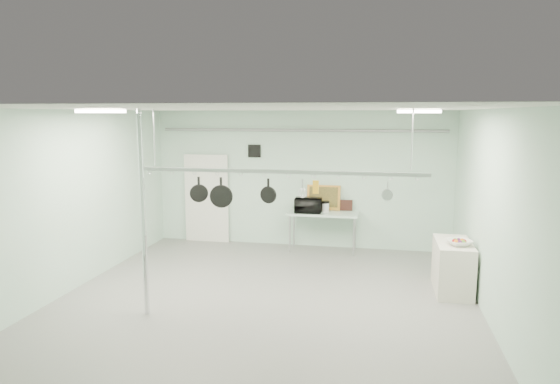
% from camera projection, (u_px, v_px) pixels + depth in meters
% --- Properties ---
extents(floor, '(8.00, 8.00, 0.00)m').
position_uv_depth(floor, '(261.00, 307.00, 8.13)').
color(floor, gray).
rests_on(floor, ground).
extents(ceiling, '(7.00, 8.00, 0.02)m').
position_uv_depth(ceiling, '(260.00, 109.00, 7.63)').
color(ceiling, silver).
rests_on(ceiling, back_wall).
extents(back_wall, '(7.00, 0.02, 3.20)m').
position_uv_depth(back_wall, '(300.00, 179.00, 11.74)').
color(back_wall, silver).
rests_on(back_wall, floor).
extents(right_wall, '(0.02, 8.00, 3.20)m').
position_uv_depth(right_wall, '(495.00, 220.00, 7.20)').
color(right_wall, silver).
rests_on(right_wall, floor).
extents(door, '(1.10, 0.10, 2.20)m').
position_uv_depth(door, '(207.00, 199.00, 12.23)').
color(door, silver).
rests_on(door, floor).
extents(wall_vent, '(0.30, 0.04, 0.30)m').
position_uv_depth(wall_vent, '(254.00, 151.00, 11.84)').
color(wall_vent, black).
rests_on(wall_vent, back_wall).
extents(conduit_pipe, '(6.60, 0.07, 0.07)m').
position_uv_depth(conduit_pipe, '(300.00, 130.00, 11.48)').
color(conduit_pipe, gray).
rests_on(conduit_pipe, back_wall).
extents(chrome_pole, '(0.08, 0.08, 3.20)m').
position_uv_depth(chrome_pole, '(143.00, 214.00, 7.63)').
color(chrome_pole, silver).
rests_on(chrome_pole, floor).
extents(prep_table, '(1.60, 0.70, 0.91)m').
position_uv_depth(prep_table, '(323.00, 215.00, 11.37)').
color(prep_table, '#AFCEBA').
rests_on(prep_table, floor).
extents(side_cabinet, '(0.60, 1.20, 0.90)m').
position_uv_depth(side_cabinet, '(453.00, 267.00, 8.80)').
color(side_cabinet, beige).
rests_on(side_cabinet, floor).
extents(pot_rack, '(4.80, 0.06, 1.00)m').
position_uv_depth(pot_rack, '(277.00, 170.00, 8.03)').
color(pot_rack, '#B7B7BC').
rests_on(pot_rack, ceiling).
extents(light_panel_left, '(0.65, 0.30, 0.05)m').
position_uv_depth(light_panel_left, '(101.00, 111.00, 7.29)').
color(light_panel_left, white).
rests_on(light_panel_left, ceiling).
extents(light_panel_right, '(0.65, 0.30, 0.05)m').
position_uv_depth(light_panel_right, '(419.00, 111.00, 7.75)').
color(light_panel_right, white).
rests_on(light_panel_right, ceiling).
extents(microwave, '(0.62, 0.43, 0.33)m').
position_uv_depth(microwave, '(308.00, 205.00, 11.30)').
color(microwave, black).
rests_on(microwave, prep_table).
extents(coffee_canister, '(0.19, 0.19, 0.21)m').
position_uv_depth(coffee_canister, '(326.00, 208.00, 11.36)').
color(coffee_canister, white).
rests_on(coffee_canister, prep_table).
extents(painting_large, '(0.78, 0.15, 0.58)m').
position_uv_depth(painting_large, '(324.00, 198.00, 11.61)').
color(painting_large, gold).
rests_on(painting_large, prep_table).
extents(painting_small, '(0.31, 0.11, 0.25)m').
position_uv_depth(painting_small, '(346.00, 205.00, 11.53)').
color(painting_small, black).
rests_on(painting_small, prep_table).
extents(fruit_bowl, '(0.52, 0.52, 0.10)m').
position_uv_depth(fruit_bowl, '(459.00, 243.00, 8.51)').
color(fruit_bowl, white).
rests_on(fruit_bowl, side_cabinet).
extents(skillet_left, '(0.30, 0.17, 0.42)m').
position_uv_depth(skillet_left, '(199.00, 189.00, 8.34)').
color(skillet_left, black).
rests_on(skillet_left, pot_rack).
extents(skillet_mid, '(0.39, 0.11, 0.52)m').
position_uv_depth(skillet_mid, '(221.00, 193.00, 8.28)').
color(skillet_mid, black).
rests_on(skillet_mid, pot_rack).
extents(skillet_right, '(0.28, 0.11, 0.39)m').
position_uv_depth(skillet_right, '(268.00, 190.00, 8.11)').
color(skillet_right, black).
rests_on(skillet_right, pot_rack).
extents(whisk, '(0.19, 0.19, 0.31)m').
position_uv_depth(whisk, '(302.00, 189.00, 8.00)').
color(whisk, '#AFAFB3').
rests_on(whisk, pot_rack).
extents(grater, '(0.10, 0.05, 0.24)m').
position_uv_depth(grater, '(316.00, 187.00, 7.95)').
color(grater, gold).
rests_on(grater, pot_rack).
extents(saucepan, '(0.19, 0.15, 0.30)m').
position_uv_depth(saucepan, '(387.00, 191.00, 7.74)').
color(saucepan, silver).
rests_on(saucepan, pot_rack).
extents(fruit_cluster, '(0.24, 0.24, 0.09)m').
position_uv_depth(fruit_cluster, '(459.00, 240.00, 8.50)').
color(fruit_cluster, '#9E0E13').
rests_on(fruit_cluster, fruit_bowl).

